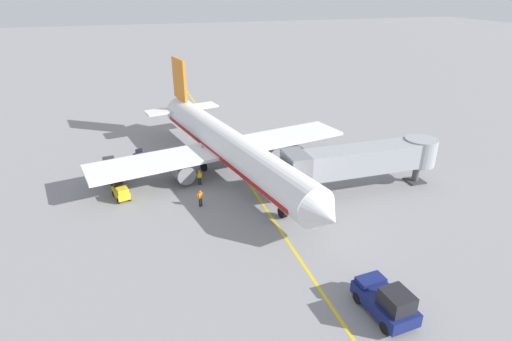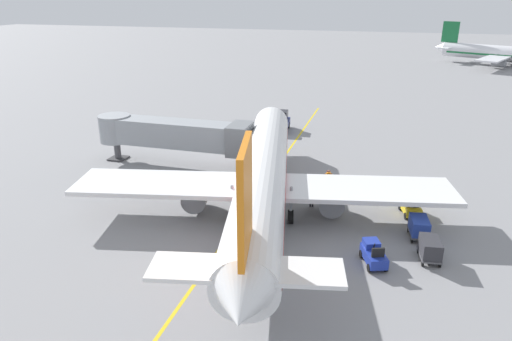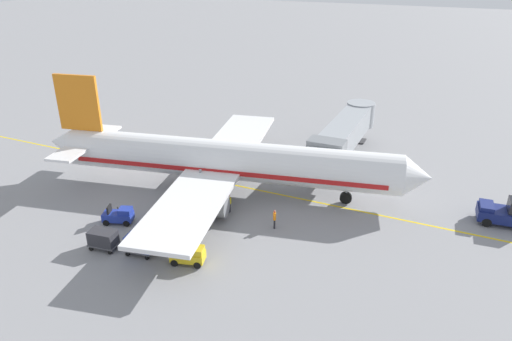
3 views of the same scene
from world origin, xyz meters
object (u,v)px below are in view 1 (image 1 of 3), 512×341
Objects in this scene: jet_bridge at (363,159)px; baggage_tug_trailing at (121,192)px; pushback_tractor at (386,301)px; baggage_cart_front at (115,175)px; parked_airliner at (228,146)px; ground_crew_loader at (200,197)px; ground_crew_wing_walker at (199,177)px; baggage_tug_lead at (142,158)px; baggage_cart_second_in_train at (110,164)px.

jet_bridge is 24.42m from baggage_tug_trailing.
baggage_cart_front is (16.56, -25.54, -0.15)m from pushback_tractor.
parked_airliner is at bearing 175.67° from baggage_cart_front.
parked_airliner is at bearing -122.63° from ground_crew_loader.
ground_crew_wing_walker is at bearing -21.54° from jet_bridge.
baggage_tug_lead reaches higher than baggage_cart_front.
ground_crew_wing_walker reaches higher than baggage_tug_trailing.
baggage_tug_trailing reaches higher than baggage_cart_front.
baggage_tug_trailing is at bearing 97.61° from baggage_cart_front.
parked_airliner is 21.95× the size of ground_crew_wing_walker.
baggage_tug_lead is 5.45m from baggage_cart_front.
pushback_tractor is 19.74m from ground_crew_loader.
baggage_tug_trailing is at bearing 5.87° from ground_crew_wing_walker.
jet_bridge is (-11.99, 8.45, 0.27)m from parked_airliner.
parked_airliner is at bearing -35.18° from jet_bridge.
baggage_cart_second_in_train is at bearing 22.28° from baggage_tug_lead.
baggage_tug_lead is (9.18, -5.45, -2.47)m from parked_airliner.
pushback_tractor is (7.64, 16.15, -2.36)m from jet_bridge.
jet_bridge reaches higher than ground_crew_wing_walker.
pushback_tractor is at bearing 109.79° from ground_crew_wing_walker.
ground_crew_wing_walker is at bearing 31.58° from parked_airliner.
ground_crew_wing_walker is at bearing -174.13° from baggage_tug_trailing.
ground_crew_loader is (-8.38, 10.89, 0.00)m from baggage_cart_second_in_train.
baggage_tug_lead is at bearing -30.72° from parked_airliner.
baggage_tug_trailing is at bearing 99.23° from baggage_cart_second_in_train.
jet_bridge is 16.69m from ground_crew_loader.
baggage_tug_trailing is at bearing 14.81° from parked_airliner.
baggage_cart_front is at bearing -21.18° from jet_bridge.
baggage_tug_lead is 0.93× the size of baggage_cart_second_in_train.
baggage_tug_lead is at bearing -123.79° from baggage_cart_front.
baggage_tug_lead is 3.94m from baggage_cart_second_in_train.
jet_bridge is 6.14× the size of baggage_tug_trailing.
baggage_tug_trailing is 0.92× the size of baggage_cart_second_in_train.
pushback_tractor is 1.65× the size of baggage_tug_lead.
ground_crew_loader is at bearing 80.86° from ground_crew_wing_walker.
ground_crew_wing_walker is (3.69, 2.27, -2.23)m from parked_airliner.
pushback_tractor is 30.44m from baggage_cart_front.
baggage_tug_trailing is 1.61× the size of ground_crew_wing_walker.
baggage_cart_front is at bearing -57.03° from pushback_tractor.
baggage_cart_front is (12.21, -0.93, -2.24)m from parked_airliner.
pushback_tractor is 1.54× the size of baggage_cart_second_in_train.
baggage_tug_lead is 8.90m from baggage_tug_trailing.
baggage_cart_second_in_train is (1.15, -7.05, 0.24)m from baggage_tug_trailing.
parked_airliner is 12.45m from baggage_cart_front.
baggage_cart_second_in_train is 1.75× the size of ground_crew_loader.
ground_crew_wing_walker is (-9.13, 6.23, 0.00)m from baggage_cart_second_in_train.
baggage_tug_lead is at bearing -157.72° from baggage_cart_second_in_train.
jet_bridge reaches higher than pushback_tractor.
jet_bridge is 6.06× the size of baggage_tug_lead.
pushback_tractor is 1.54× the size of baggage_cart_front.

